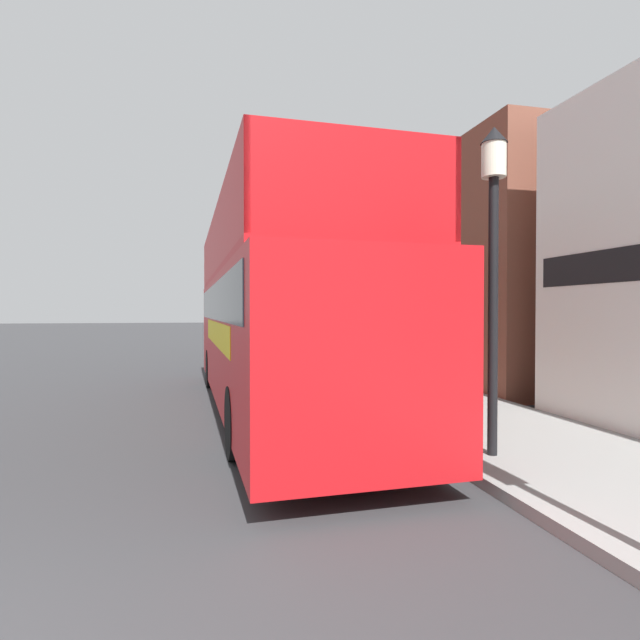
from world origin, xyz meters
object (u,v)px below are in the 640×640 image
(lamp_post_nearest, at_px, (493,228))
(lamp_post_second, at_px, (329,258))
(tour_bus, at_px, (273,324))
(parked_car_ahead_of_bus, at_px, (261,348))

(lamp_post_nearest, height_order, lamp_post_second, lamp_post_second)
(tour_bus, distance_m, lamp_post_second, 5.33)
(lamp_post_nearest, bearing_deg, parked_car_ahead_of_bus, 97.98)
(tour_bus, height_order, parked_car_ahead_of_bus, tour_bus)
(parked_car_ahead_of_bus, height_order, lamp_post_second, lamp_post_second)
(tour_bus, height_order, lamp_post_nearest, lamp_post_nearest)
(tour_bus, bearing_deg, lamp_post_second, 59.81)
(parked_car_ahead_of_bus, distance_m, lamp_post_second, 4.76)
(tour_bus, relative_size, parked_car_ahead_of_bus, 2.72)
(lamp_post_nearest, xyz_separation_m, lamp_post_second, (0.03, 8.92, 0.52))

